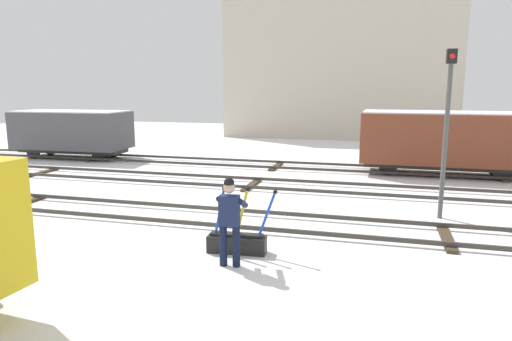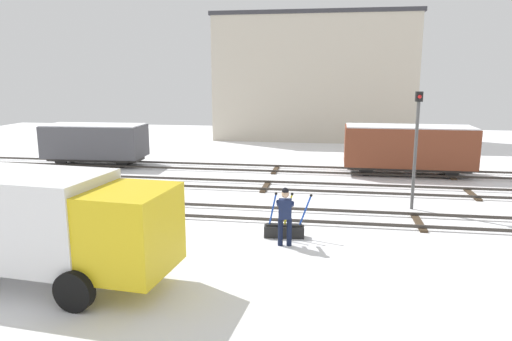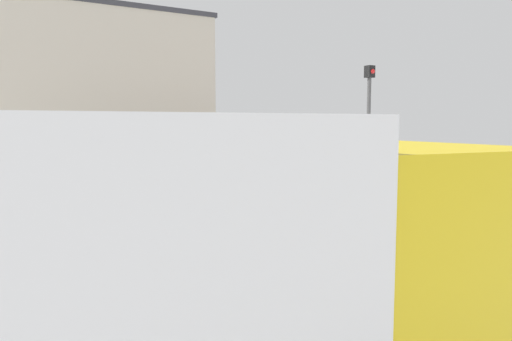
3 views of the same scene
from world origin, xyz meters
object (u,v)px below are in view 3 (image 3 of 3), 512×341
switch_lever_frame (336,245)px  rail_worker (365,213)px  signal_post (369,123)px  delivery_truck (103,290)px  freight_car_far_end (276,152)px

switch_lever_frame → rail_worker: (0.08, -0.72, 0.75)m
switch_lever_frame → signal_post: size_ratio=0.34×
signal_post → delivery_truck: bearing=-140.9°
switch_lever_frame → freight_car_far_end: freight_car_far_end is taller
rail_worker → delivery_truck: size_ratio=0.28×
delivery_truck → signal_post: size_ratio=1.46×
switch_lever_frame → signal_post: bearing=36.3°
delivery_truck → signal_post: signal_post is taller
delivery_truck → signal_post: 12.68m
rail_worker → delivery_truck: bearing=-152.7°
rail_worker → delivery_truck: (-5.44, -3.39, 0.56)m
rail_worker → freight_car_far_end: (5.15, 11.01, 0.43)m
switch_lever_frame → delivery_truck: (-5.36, -4.10, 1.31)m
signal_post → freight_car_far_end: signal_post is taller
rail_worker → freight_car_far_end: size_ratio=0.28×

